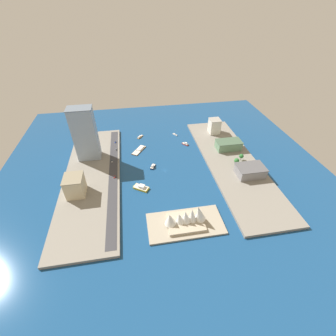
{
  "coord_description": "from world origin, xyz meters",
  "views": [
    {
      "loc": [
        36.35,
        240.04,
        192.29
      ],
      "look_at": [
        -4.68,
        -1.25,
        2.6
      ],
      "focal_mm": 24.43,
      "sensor_mm": 36.0,
      "label": 1
    }
  ],
  "objects_px": {
    "office_block_beige": "(75,186)",
    "terminal_long_green": "(228,145)",
    "tugboat_red": "(185,144)",
    "traffic_light_waterfront": "(118,160)",
    "water_taxi_orange": "(140,137)",
    "patrol_launch_navy": "(153,166)",
    "barge_flat_brown": "(139,150)",
    "hatchback_blue": "(115,142)",
    "tower_tall_glass": "(85,134)",
    "hotel_broad_white": "(214,126)",
    "warehouse_low_gray": "(250,171)",
    "pickup_red": "(114,177)",
    "opera_landmark": "(186,218)",
    "sailboat_small_white": "(175,135)",
    "sedan_silver": "(116,149)",
    "van_white": "(112,161)",
    "ferry_yellow_fast": "(141,187)"
  },
  "relations": [
    {
      "from": "sailboat_small_white",
      "to": "van_white",
      "type": "relative_size",
      "value": 2.35
    },
    {
      "from": "ferry_yellow_fast",
      "to": "opera_landmark",
      "type": "xyz_separation_m",
      "value": [
        -41.44,
        62.04,
        8.04
      ]
    },
    {
      "from": "tower_tall_glass",
      "to": "hatchback_blue",
      "type": "relative_size",
      "value": 15.06
    },
    {
      "from": "terminal_long_green",
      "to": "traffic_light_waterfront",
      "type": "xyz_separation_m",
      "value": [
        163.43,
        9.54,
        -2.25
      ]
    },
    {
      "from": "ferry_yellow_fast",
      "to": "tower_tall_glass",
      "type": "height_order",
      "value": "tower_tall_glass"
    },
    {
      "from": "barge_flat_brown",
      "to": "terminal_long_green",
      "type": "height_order",
      "value": "terminal_long_green"
    },
    {
      "from": "ferry_yellow_fast",
      "to": "hatchback_blue",
      "type": "bearing_deg",
      "value": -73.67
    },
    {
      "from": "sedan_silver",
      "to": "opera_landmark",
      "type": "relative_size",
      "value": 0.12
    },
    {
      "from": "patrol_launch_navy",
      "to": "sedan_silver",
      "type": "distance_m",
      "value": 68.74
    },
    {
      "from": "opera_landmark",
      "to": "barge_flat_brown",
      "type": "bearing_deg",
      "value": -75.78
    },
    {
      "from": "barge_flat_brown",
      "to": "tower_tall_glass",
      "type": "relative_size",
      "value": 0.39
    },
    {
      "from": "water_taxi_orange",
      "to": "patrol_launch_navy",
      "type": "bearing_deg",
      "value": 97.81
    },
    {
      "from": "tower_tall_glass",
      "to": "opera_landmark",
      "type": "distance_m",
      "value": 177.83
    },
    {
      "from": "office_block_beige",
      "to": "pickup_red",
      "type": "bearing_deg",
      "value": -152.27
    },
    {
      "from": "tugboat_red",
      "to": "office_block_beige",
      "type": "height_order",
      "value": "office_block_beige"
    },
    {
      "from": "barge_flat_brown",
      "to": "opera_landmark",
      "type": "xyz_separation_m",
      "value": [
        -37.7,
        148.79,
        9.03
      ]
    },
    {
      "from": "tugboat_red",
      "to": "traffic_light_waterfront",
      "type": "xyz_separation_m",
      "value": [
        103.68,
        36.85,
        6.41
      ]
    },
    {
      "from": "warehouse_low_gray",
      "to": "traffic_light_waterfront",
      "type": "height_order",
      "value": "warehouse_low_gray"
    },
    {
      "from": "sailboat_small_white",
      "to": "van_white",
      "type": "height_order",
      "value": "sailboat_small_white"
    },
    {
      "from": "warehouse_low_gray",
      "to": "hatchback_blue",
      "type": "height_order",
      "value": "warehouse_low_gray"
    },
    {
      "from": "ferry_yellow_fast",
      "to": "tugboat_red",
      "type": "distance_m",
      "value": 118.64
    },
    {
      "from": "warehouse_low_gray",
      "to": "pickup_red",
      "type": "height_order",
      "value": "warehouse_low_gray"
    },
    {
      "from": "hotel_broad_white",
      "to": "traffic_light_waterfront",
      "type": "xyz_separation_m",
      "value": [
        158.31,
        61.32,
        -7.57
      ]
    },
    {
      "from": "tower_tall_glass",
      "to": "warehouse_low_gray",
      "type": "xyz_separation_m",
      "value": [
        -207.49,
        76.13,
        -30.7
      ]
    },
    {
      "from": "tower_tall_glass",
      "to": "warehouse_low_gray",
      "type": "distance_m",
      "value": 223.13
    },
    {
      "from": "tower_tall_glass",
      "to": "traffic_light_waterfront",
      "type": "distance_m",
      "value": 55.85
    },
    {
      "from": "hatchback_blue",
      "to": "ferry_yellow_fast",
      "type": "bearing_deg",
      "value": 106.33
    },
    {
      "from": "office_block_beige",
      "to": "terminal_long_green",
      "type": "height_order",
      "value": "office_block_beige"
    },
    {
      "from": "hotel_broad_white",
      "to": "opera_landmark",
      "type": "relative_size",
      "value": 0.54
    },
    {
      "from": "barge_flat_brown",
      "to": "terminal_long_green",
      "type": "bearing_deg",
      "value": 170.0
    },
    {
      "from": "warehouse_low_gray",
      "to": "traffic_light_waterfront",
      "type": "distance_m",
      "value": 176.49
    },
    {
      "from": "hotel_broad_white",
      "to": "van_white",
      "type": "relative_size",
      "value": 4.91
    },
    {
      "from": "hotel_broad_white",
      "to": "warehouse_low_gray",
      "type": "distance_m",
      "value": 116.06
    },
    {
      "from": "hotel_broad_white",
      "to": "opera_landmark",
      "type": "distance_m",
      "value": 198.67
    },
    {
      "from": "water_taxi_orange",
      "to": "pickup_red",
      "type": "bearing_deg",
      "value": 68.76
    },
    {
      "from": "sailboat_small_white",
      "to": "office_block_beige",
      "type": "bearing_deg",
      "value": 40.91
    },
    {
      "from": "sailboat_small_white",
      "to": "opera_landmark",
      "type": "relative_size",
      "value": 0.26
    },
    {
      "from": "patrol_launch_navy",
      "to": "hatchback_blue",
      "type": "distance_m",
      "value": 86.25
    },
    {
      "from": "hatchback_blue",
      "to": "opera_landmark",
      "type": "xyz_separation_m",
      "value": [
        -73.65,
        172.0,
        5.61
      ]
    },
    {
      "from": "hatchback_blue",
      "to": "patrol_launch_navy",
      "type": "bearing_deg",
      "value": 126.56
    },
    {
      "from": "terminal_long_green",
      "to": "warehouse_low_gray",
      "type": "bearing_deg",
      "value": 94.05
    },
    {
      "from": "patrol_launch_navy",
      "to": "office_block_beige",
      "type": "bearing_deg",
      "value": 22.94
    },
    {
      "from": "office_block_beige",
      "to": "barge_flat_brown",
      "type": "bearing_deg",
      "value": -132.52
    },
    {
      "from": "patrol_launch_navy",
      "to": "office_block_beige",
      "type": "height_order",
      "value": "office_block_beige"
    },
    {
      "from": "terminal_long_green",
      "to": "hatchback_blue",
      "type": "relative_size",
      "value": 7.59
    },
    {
      "from": "van_white",
      "to": "terminal_long_green",
      "type": "bearing_deg",
      "value": -178.45
    },
    {
      "from": "tugboat_red",
      "to": "sedan_silver",
      "type": "height_order",
      "value": "sedan_silver"
    },
    {
      "from": "sailboat_small_white",
      "to": "barge_flat_brown",
      "type": "bearing_deg",
      "value": 30.29
    },
    {
      "from": "hotel_broad_white",
      "to": "hatchback_blue",
      "type": "height_order",
      "value": "hotel_broad_white"
    },
    {
      "from": "patrol_launch_navy",
      "to": "opera_landmark",
      "type": "distance_m",
      "value": 105.5
    }
  ]
}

